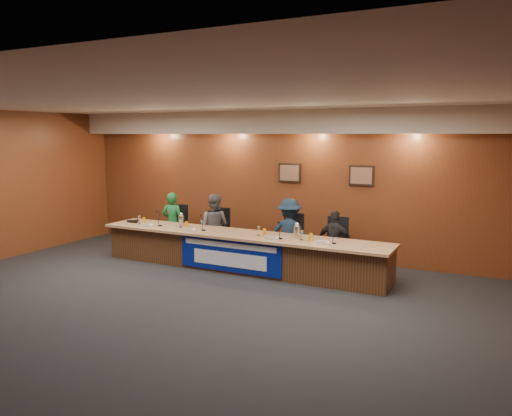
# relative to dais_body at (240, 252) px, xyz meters

# --- Properties ---
(floor) EXTENTS (10.00, 10.00, 0.00)m
(floor) POSITION_rel_dais_body_xyz_m (0.00, -2.40, -0.35)
(floor) COLOR black
(floor) RESTS_ON ground
(ceiling) EXTENTS (10.00, 8.00, 0.04)m
(ceiling) POSITION_rel_dais_body_xyz_m (0.00, -2.40, 2.85)
(ceiling) COLOR silver
(ceiling) RESTS_ON wall_back
(wall_back) EXTENTS (10.00, 0.04, 3.20)m
(wall_back) POSITION_rel_dais_body_xyz_m (0.00, 1.60, 1.25)
(wall_back) COLOR #602E17
(wall_back) RESTS_ON floor
(soffit) EXTENTS (10.00, 0.50, 0.50)m
(soffit) POSITION_rel_dais_body_xyz_m (0.00, 1.35, 2.60)
(soffit) COLOR beige
(soffit) RESTS_ON wall_back
(dais_body) EXTENTS (6.00, 0.80, 0.70)m
(dais_body) POSITION_rel_dais_body_xyz_m (0.00, 0.00, 0.00)
(dais_body) COLOR #4B2C17
(dais_body) RESTS_ON floor
(dais_top) EXTENTS (6.10, 0.95, 0.05)m
(dais_top) POSITION_rel_dais_body_xyz_m (0.00, -0.05, 0.38)
(dais_top) COLOR #A47953
(dais_top) RESTS_ON dais_body
(banner) EXTENTS (2.20, 0.02, 0.65)m
(banner) POSITION_rel_dais_body_xyz_m (0.00, -0.41, 0.03)
(banner) COLOR navy
(banner) RESTS_ON dais_body
(banner_text_upper) EXTENTS (2.00, 0.01, 0.10)m
(banner_text_upper) POSITION_rel_dais_body_xyz_m (0.00, -0.43, 0.23)
(banner_text_upper) COLOR silver
(banner_text_upper) RESTS_ON banner
(banner_text_lower) EXTENTS (1.60, 0.01, 0.28)m
(banner_text_lower) POSITION_rel_dais_body_xyz_m (0.00, -0.43, -0.05)
(banner_text_lower) COLOR silver
(banner_text_lower) RESTS_ON banner
(wall_photo_left) EXTENTS (0.52, 0.04, 0.42)m
(wall_photo_left) POSITION_rel_dais_body_xyz_m (0.40, 1.57, 1.50)
(wall_photo_left) COLOR black
(wall_photo_left) RESTS_ON wall_back
(wall_photo_right) EXTENTS (0.52, 0.04, 0.42)m
(wall_photo_right) POSITION_rel_dais_body_xyz_m (2.00, 1.57, 1.50)
(wall_photo_right) COLOR black
(wall_photo_right) RESTS_ON wall_back
(panelist_a) EXTENTS (0.57, 0.44, 1.39)m
(panelist_a) POSITION_rel_dais_body_xyz_m (-2.08, 0.60, 0.35)
(panelist_a) COLOR #135726
(panelist_a) RESTS_ON floor
(panelist_b) EXTENTS (0.73, 0.59, 1.41)m
(panelist_b) POSITION_rel_dais_body_xyz_m (-0.97, 0.60, 0.36)
(panelist_b) COLOR #545358
(panelist_b) RESTS_ON floor
(panelist_c) EXTENTS (0.98, 0.65, 1.42)m
(panelist_c) POSITION_rel_dais_body_xyz_m (0.82, 0.60, 0.36)
(panelist_c) COLOR #0F2033
(panelist_c) RESTS_ON floor
(panelist_d) EXTENTS (0.73, 0.32, 1.24)m
(panelist_d) POSITION_rel_dais_body_xyz_m (1.78, 0.60, 0.27)
(panelist_d) COLOR black
(panelist_d) RESTS_ON floor
(office_chair_a) EXTENTS (0.54, 0.54, 0.08)m
(office_chair_a) POSITION_rel_dais_body_xyz_m (-2.08, 0.70, 0.13)
(office_chair_a) COLOR black
(office_chair_a) RESTS_ON floor
(office_chair_b) EXTENTS (0.50, 0.50, 0.08)m
(office_chair_b) POSITION_rel_dais_body_xyz_m (-0.97, 0.70, 0.13)
(office_chair_b) COLOR black
(office_chair_b) RESTS_ON floor
(office_chair_c) EXTENTS (0.55, 0.55, 0.08)m
(office_chair_c) POSITION_rel_dais_body_xyz_m (0.82, 0.70, 0.13)
(office_chair_c) COLOR black
(office_chair_c) RESTS_ON floor
(office_chair_d) EXTENTS (0.56, 0.56, 0.08)m
(office_chair_d) POSITION_rel_dais_body_xyz_m (1.78, 0.70, 0.13)
(office_chair_d) COLOR black
(office_chair_d) RESTS_ON floor
(nameplate_a) EXTENTS (0.24, 0.08, 0.10)m
(nameplate_a) POSITION_rel_dais_body_xyz_m (-2.12, -0.30, 0.45)
(nameplate_a) COLOR white
(nameplate_a) RESTS_ON dais_top
(microphone_a) EXTENTS (0.07, 0.07, 0.02)m
(microphone_a) POSITION_rel_dais_body_xyz_m (-1.87, -0.13, 0.41)
(microphone_a) COLOR black
(microphone_a) RESTS_ON dais_top
(juice_glass_a) EXTENTS (0.06, 0.06, 0.15)m
(juice_glass_a) POSITION_rel_dais_body_xyz_m (-2.31, -0.11, 0.47)
(juice_glass_a) COLOR #E09000
(juice_glass_a) RESTS_ON dais_top
(water_glass_a) EXTENTS (0.08, 0.08, 0.18)m
(water_glass_a) POSITION_rel_dais_body_xyz_m (-2.46, -0.09, 0.49)
(water_glass_a) COLOR silver
(water_glass_a) RESTS_ON dais_top
(nameplate_b) EXTENTS (0.24, 0.08, 0.10)m
(nameplate_b) POSITION_rel_dais_body_xyz_m (-1.00, -0.34, 0.45)
(nameplate_b) COLOR white
(nameplate_b) RESTS_ON dais_top
(microphone_b) EXTENTS (0.07, 0.07, 0.02)m
(microphone_b) POSITION_rel_dais_body_xyz_m (-0.76, -0.13, 0.41)
(microphone_b) COLOR black
(microphone_b) RESTS_ON dais_top
(juice_glass_b) EXTENTS (0.06, 0.06, 0.15)m
(juice_glass_b) POSITION_rel_dais_body_xyz_m (-1.20, -0.11, 0.47)
(juice_glass_b) COLOR #E09000
(juice_glass_b) RESTS_ON dais_top
(water_glass_b) EXTENTS (0.08, 0.08, 0.18)m
(water_glass_b) POSITION_rel_dais_body_xyz_m (-1.39, -0.06, 0.49)
(water_glass_b) COLOR silver
(water_glass_b) RESTS_ON dais_top
(nameplate_c) EXTENTS (0.24, 0.08, 0.10)m
(nameplate_c) POSITION_rel_dais_body_xyz_m (0.82, -0.30, 0.45)
(nameplate_c) COLOR white
(nameplate_c) RESTS_ON dais_top
(microphone_c) EXTENTS (0.07, 0.07, 0.02)m
(microphone_c) POSITION_rel_dais_body_xyz_m (0.97, -0.18, 0.41)
(microphone_c) COLOR black
(microphone_c) RESTS_ON dais_top
(juice_glass_c) EXTENTS (0.06, 0.06, 0.15)m
(juice_glass_c) POSITION_rel_dais_body_xyz_m (0.59, -0.08, 0.47)
(juice_glass_c) COLOR #E09000
(juice_glass_c) RESTS_ON dais_top
(water_glass_c) EXTENTS (0.08, 0.08, 0.18)m
(water_glass_c) POSITION_rel_dais_body_xyz_m (0.46, -0.08, 0.49)
(water_glass_c) COLOR silver
(water_glass_c) RESTS_ON dais_top
(nameplate_d) EXTENTS (0.24, 0.08, 0.10)m
(nameplate_d) POSITION_rel_dais_body_xyz_m (1.81, -0.28, 0.45)
(nameplate_d) COLOR white
(nameplate_d) RESTS_ON dais_top
(microphone_d) EXTENTS (0.07, 0.07, 0.02)m
(microphone_d) POSITION_rel_dais_body_xyz_m (1.99, -0.12, 0.41)
(microphone_d) COLOR black
(microphone_d) RESTS_ON dais_top
(juice_glass_d) EXTENTS (0.06, 0.06, 0.15)m
(juice_glass_d) POSITION_rel_dais_body_xyz_m (1.54, -0.11, 0.47)
(juice_glass_d) COLOR #E09000
(juice_glass_d) RESTS_ON dais_top
(water_glass_d) EXTENTS (0.08, 0.08, 0.18)m
(water_glass_d) POSITION_rel_dais_body_xyz_m (1.36, -0.09, 0.49)
(water_glass_d) COLOR silver
(water_glass_d) RESTS_ON dais_top
(carafe_left) EXTENTS (0.12, 0.12, 0.23)m
(carafe_left) POSITION_rel_dais_body_xyz_m (-1.45, 0.06, 0.52)
(carafe_left) COLOR silver
(carafe_left) RESTS_ON dais_top
(carafe_right) EXTENTS (0.13, 0.13, 0.23)m
(carafe_right) POSITION_rel_dais_body_xyz_m (1.20, 0.06, 0.51)
(carafe_right) COLOR silver
(carafe_right) RESTS_ON dais_top
(speakerphone) EXTENTS (0.32, 0.32, 0.05)m
(speakerphone) POSITION_rel_dais_body_xyz_m (-2.67, -0.02, 0.43)
(speakerphone) COLOR black
(speakerphone) RESTS_ON dais_top
(paper_stack) EXTENTS (0.26, 0.33, 0.01)m
(paper_stack) POSITION_rel_dais_body_xyz_m (1.75, -0.12, 0.40)
(paper_stack) COLOR white
(paper_stack) RESTS_ON dais_top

